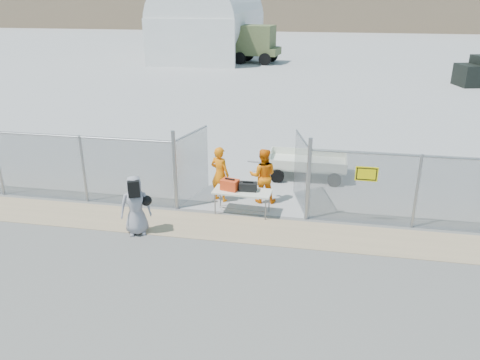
% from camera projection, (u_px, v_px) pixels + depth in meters
% --- Properties ---
extents(ground, '(160.00, 160.00, 0.00)m').
position_uv_depth(ground, '(226.00, 246.00, 12.41)').
color(ground, '#5A5A5A').
extents(tarmac_inside, '(160.00, 80.00, 0.01)m').
position_uv_depth(tarmac_inside, '(307.00, 55.00, 50.76)').
color(tarmac_inside, '#9D9D9D').
rests_on(tarmac_inside, ground).
extents(dirt_strip, '(44.00, 1.60, 0.01)m').
position_uv_depth(dirt_strip, '(234.00, 228.00, 13.32)').
color(dirt_strip, tan).
rests_on(dirt_strip, ground).
extents(distant_hills, '(140.00, 6.00, 9.00)m').
position_uv_depth(distant_hills, '(348.00, 4.00, 81.13)').
color(distant_hills, '#7F684F').
rests_on(distant_hills, ground).
extents(chain_link_fence, '(40.00, 0.20, 2.20)m').
position_uv_depth(chain_link_fence, '(240.00, 180.00, 13.83)').
color(chain_link_fence, gray).
rests_on(chain_link_fence, ground).
extents(quonset_hangar, '(9.00, 18.00, 8.00)m').
position_uv_depth(quonset_hangar, '(212.00, 16.00, 49.14)').
color(quonset_hangar, silver).
rests_on(quonset_hangar, ground).
extents(folding_table, '(1.78, 0.83, 0.74)m').
position_uv_depth(folding_table, '(242.00, 202.00, 14.13)').
color(folding_table, silver).
rests_on(folding_table, ground).
extents(orange_bag, '(0.58, 0.45, 0.32)m').
position_uv_depth(orange_bag, '(230.00, 185.00, 14.02)').
color(orange_bag, '#F24418').
rests_on(orange_bag, folding_table).
extents(black_duffel, '(0.52, 0.32, 0.25)m').
position_uv_depth(black_duffel, '(248.00, 187.00, 13.97)').
color(black_duffel, black).
rests_on(black_duffel, folding_table).
extents(security_worker_left, '(0.78, 0.65, 1.81)m').
position_uv_depth(security_worker_left, '(220.00, 174.00, 14.82)').
color(security_worker_left, orange).
rests_on(security_worker_left, ground).
extents(security_worker_right, '(0.93, 0.76, 1.78)m').
position_uv_depth(security_worker_right, '(263.00, 176.00, 14.74)').
color(security_worker_right, orange).
rests_on(security_worker_right, ground).
extents(visitor, '(0.98, 0.82, 1.70)m').
position_uv_depth(visitor, '(136.00, 205.00, 12.77)').
color(visitor, gray).
rests_on(visitor, ground).
extents(utility_trailer, '(3.65, 1.91, 0.88)m').
position_uv_depth(utility_trailer, '(307.00, 165.00, 16.96)').
color(utility_trailer, silver).
rests_on(utility_trailer, ground).
extents(military_truck, '(7.54, 3.53, 3.47)m').
position_uv_depth(military_truck, '(242.00, 44.00, 44.91)').
color(military_truck, '#566136').
rests_on(military_truck, ground).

